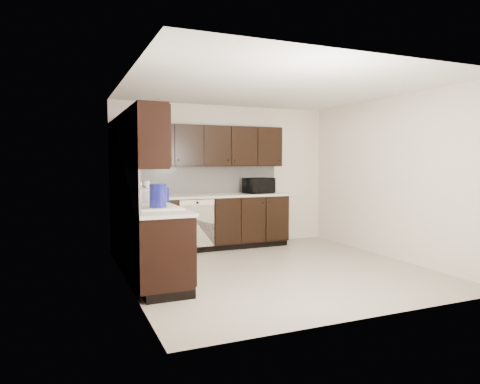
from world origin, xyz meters
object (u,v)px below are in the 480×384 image
at_px(microwave, 259,186).
at_px(storage_bin, 147,196).
at_px(sink, 154,212).
at_px(blue_pitcher, 158,197).
at_px(toaster_oven, 127,189).

relative_size(microwave, storage_bin, 1.09).
relative_size(sink, blue_pitcher, 2.75).
relative_size(sink, storage_bin, 1.79).
height_order(sink, blue_pitcher, blue_pitcher).
height_order(sink, microwave, microwave).
xyz_separation_m(microwave, toaster_oven, (-2.27, 0.12, -0.01)).
xyz_separation_m(sink, blue_pitcher, (0.00, -0.20, 0.21)).
xyz_separation_m(toaster_oven, blue_pitcher, (0.07, -1.97, 0.03)).
bearing_deg(storage_bin, sink, -93.77).
bearing_deg(storage_bin, toaster_oven, 96.82).
xyz_separation_m(sink, toaster_oven, (-0.07, 1.77, 0.18)).
xyz_separation_m(microwave, blue_pitcher, (-2.20, -1.85, 0.01)).
height_order(storage_bin, blue_pitcher, blue_pitcher).
height_order(microwave, storage_bin, microwave).
bearing_deg(blue_pitcher, sink, 105.93).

